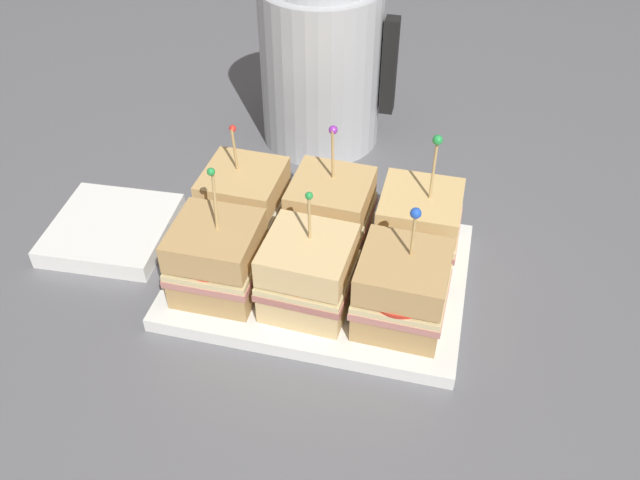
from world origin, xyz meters
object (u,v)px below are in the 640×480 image
(kettle_steel, at_px, (322,64))
(napkin_stack, at_px, (112,229))
(sandwich_front_left, at_px, (217,259))
(sandwich_front_center, at_px, (309,274))
(sandwich_back_right, at_px, (418,226))
(serving_platter, at_px, (320,275))
(sandwich_back_left, at_px, (245,202))
(sandwich_back_center, at_px, (332,213))
(sandwich_front_right, at_px, (402,290))

(kettle_steel, height_order, napkin_stack, kettle_steel)
(sandwich_front_left, height_order, kettle_steel, kettle_steel)
(kettle_steel, bearing_deg, sandwich_front_left, -94.87)
(sandwich_front_center, xyz_separation_m, sandwich_back_right, (0.11, 0.11, 0.00))
(kettle_steel, distance_m, napkin_stack, 0.38)
(sandwich_front_left, bearing_deg, sandwich_front_center, 0.57)
(serving_platter, relative_size, kettle_steel, 1.28)
(sandwich_front_left, distance_m, sandwich_back_left, 0.11)
(sandwich_front_center, distance_m, napkin_stack, 0.30)
(sandwich_back_left, height_order, sandwich_back_right, sandwich_back_right)
(sandwich_front_center, bearing_deg, kettle_steel, 101.41)
(sandwich_back_right, bearing_deg, sandwich_front_center, -134.22)
(sandwich_back_center, height_order, sandwich_back_right, sandwich_back_right)
(napkin_stack, bearing_deg, kettle_steel, 55.31)
(sandwich_front_center, bearing_deg, sandwich_front_left, -179.43)
(serving_platter, bearing_deg, sandwich_back_center, 87.91)
(sandwich_front_right, bearing_deg, sandwich_back_left, 153.42)
(sandwich_back_left, bearing_deg, sandwich_front_right, -26.58)
(sandwich_front_right, height_order, kettle_steel, kettle_steel)
(sandwich_back_left, relative_size, sandwich_back_right, 0.89)
(sandwich_front_center, relative_size, kettle_steel, 0.56)
(sandwich_back_right, xyz_separation_m, napkin_stack, (-0.39, -0.04, -0.05))
(sandwich_front_left, relative_size, sandwich_back_left, 1.10)
(serving_platter, distance_m, napkin_stack, 0.28)
(napkin_stack, bearing_deg, serving_platter, -3.14)
(sandwich_back_center, bearing_deg, sandwich_back_right, -0.30)
(sandwich_back_right, height_order, napkin_stack, sandwich_back_right)
(sandwich_back_left, relative_size, kettle_steel, 0.57)
(sandwich_front_left, distance_m, kettle_steel, 0.38)
(sandwich_front_center, height_order, kettle_steel, kettle_steel)
(sandwich_front_left, xyz_separation_m, sandwich_front_right, (0.21, -0.00, 0.00))
(napkin_stack, bearing_deg, sandwich_back_left, 11.23)
(serving_platter, relative_size, sandwich_front_left, 2.07)
(sandwich_back_right, bearing_deg, sandwich_back_left, -178.81)
(serving_platter, height_order, sandwich_front_left, sandwich_front_left)
(sandwich_back_center, xyz_separation_m, kettle_steel, (-0.08, 0.26, 0.06))
(sandwich_front_left, height_order, sandwich_back_left, sandwich_front_left)
(serving_platter, bearing_deg, sandwich_back_left, 155.23)
(sandwich_front_left, relative_size, sandwich_front_center, 1.11)
(kettle_steel, bearing_deg, napkin_stack, -124.69)
(sandwich_back_center, bearing_deg, napkin_stack, -172.08)
(serving_platter, xyz_separation_m, sandwich_back_right, (0.11, 0.05, 0.05))
(serving_platter, distance_m, sandwich_front_center, 0.08)
(sandwich_back_left, bearing_deg, sandwich_front_left, -88.61)
(serving_platter, xyz_separation_m, napkin_stack, (-0.28, 0.02, 0.00))
(sandwich_front_right, distance_m, sandwich_back_center, 0.15)
(kettle_steel, bearing_deg, serving_platter, -76.82)
(serving_platter, relative_size, sandwich_back_left, 2.26)
(serving_platter, bearing_deg, sandwich_front_left, -152.09)
(sandwich_front_center, height_order, sandwich_back_center, sandwich_back_center)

